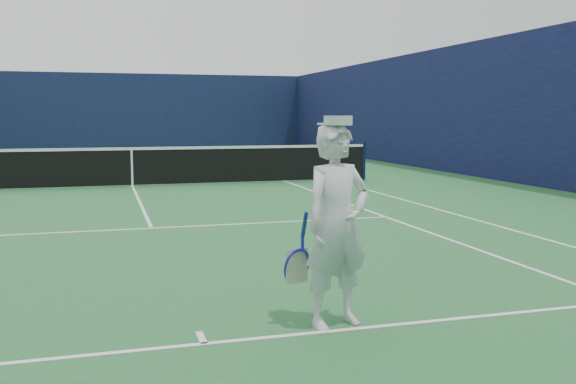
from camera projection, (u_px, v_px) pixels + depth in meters
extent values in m
plane|color=#276633|center=(133.00, 187.00, 16.42)|extent=(80.00, 80.00, 0.00)
cube|color=white|center=(119.00, 157.00, 27.75)|extent=(11.03, 0.06, 0.01)
cube|color=white|center=(204.00, 344.00, 5.09)|extent=(11.03, 0.06, 0.01)
cube|color=white|center=(334.00, 180.00, 17.95)|extent=(0.06, 23.83, 0.01)
cube|color=white|center=(287.00, 182.00, 17.57)|extent=(0.06, 23.77, 0.01)
cube|color=white|center=(124.00, 167.00, 22.53)|extent=(8.23, 0.06, 0.01)
cube|color=white|center=(152.00, 228.00, 10.32)|extent=(8.23, 0.06, 0.01)
cube|color=white|center=(133.00, 186.00, 16.42)|extent=(0.06, 12.80, 0.01)
cube|color=white|center=(119.00, 158.00, 27.61)|extent=(0.06, 0.30, 0.01)
cube|color=white|center=(201.00, 338.00, 5.24)|extent=(0.06, 0.30, 0.01)
cube|color=#0E1735|center=(115.00, 112.00, 33.35)|extent=(20.12, 0.12, 4.00)
cube|color=#10153C|center=(477.00, 109.00, 18.96)|extent=(0.12, 36.12, 4.00)
cylinder|color=#141E4C|center=(364.00, 161.00, 18.14)|extent=(0.09, 0.09, 1.07)
cube|color=black|center=(132.00, 167.00, 16.37)|extent=(12.79, 0.02, 0.92)
cube|color=white|center=(131.00, 149.00, 16.31)|extent=(12.79, 0.04, 0.07)
cube|color=white|center=(132.00, 168.00, 16.37)|extent=(0.05, 0.03, 0.94)
imported|color=white|center=(337.00, 226.00, 5.47)|extent=(0.73, 0.57, 1.75)
cylinder|color=white|center=(338.00, 120.00, 5.36)|extent=(0.24, 0.24, 0.08)
cube|color=white|center=(329.00, 124.00, 5.47)|extent=(0.20, 0.14, 0.02)
cylinder|color=navy|center=(305.00, 224.00, 5.38)|extent=(0.06, 0.10, 0.22)
cube|color=#1D29A1|center=(302.00, 244.00, 5.46)|extent=(0.03, 0.03, 0.14)
torus|color=#1D29A1|center=(297.00, 266.00, 5.53)|extent=(0.31, 0.17, 0.29)
cube|color=beige|center=(297.00, 266.00, 5.53)|extent=(0.21, 0.06, 0.30)
sphere|color=#CCD718|center=(354.00, 212.00, 5.68)|extent=(0.07, 0.07, 0.07)
sphere|color=#CCD718|center=(357.00, 208.00, 5.71)|extent=(0.07, 0.07, 0.07)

